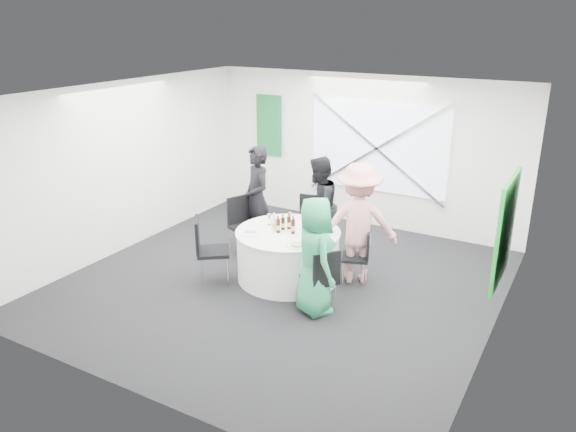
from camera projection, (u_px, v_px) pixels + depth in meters
The scene contains 44 objects.
floor at pixel (281, 283), 8.38m from camera, with size 6.00×6.00×0.00m, color black.
ceiling at pixel (281, 93), 7.43m from camera, with size 6.00×6.00×0.00m, color white.
wall_back at pixel (363, 151), 10.36m from camera, with size 6.00×6.00×0.00m, color white.
wall_front at pixel (126, 274), 5.45m from camera, with size 6.00×6.00×0.00m, color white.
wall_left at pixel (125, 167), 9.30m from camera, with size 6.00×6.00×0.00m, color white.
wall_right at pixel (504, 232), 6.51m from camera, with size 6.00×6.00×0.00m, color white.
window_panel at pixel (378, 148), 10.15m from camera, with size 2.60×0.03×1.60m, color white.
window_brace_a at pixel (377, 148), 10.12m from camera, with size 0.05×0.05×3.16m, color silver.
window_brace_b at pixel (377, 148), 10.12m from camera, with size 0.05×0.05×3.16m, color silver.
green_banner at pixel (269, 125), 11.15m from camera, with size 0.55×0.04×1.20m, color #125E32.
green_sign at pixel (505, 231), 7.10m from camera, with size 0.05×1.20×1.40m, color #188729.
banquet_table at pixel (288, 255), 8.41m from camera, with size 1.56×1.56×0.76m.
chair_back at pixel (309, 220), 9.25m from camera, with size 0.51×0.52×0.98m.
chair_back_left at pixel (242, 221), 9.29m from camera, with size 0.58×0.57×0.96m.
chair_back_right at pixel (361, 253), 8.21m from camera, with size 0.50×0.49×0.84m.
chair_front_right at pixel (323, 276), 7.40m from camera, with size 0.58×0.57×0.90m.
chair_front_left at pixel (207, 245), 8.19m from camera, with size 0.65×0.65×1.02m.
person_man_back_left at pixel (257, 199), 9.32m from camera, with size 0.65×0.43×1.79m, color black.
person_man_back at pixel (318, 206), 9.15m from camera, with size 0.80×0.44×1.65m, color black.
person_woman_pink at pixel (358, 224), 8.18m from camera, with size 1.17×0.54×1.81m, color pink.
person_woman_green at pixel (315, 256), 7.34m from camera, with size 0.78×0.51×1.60m, color #2B9D64.
plate_back at pixel (309, 220), 8.72m from camera, with size 0.26×0.26×0.01m.
plate_back_left at pixel (271, 219), 8.76m from camera, with size 0.25×0.25×0.01m.
plate_back_right at pixel (328, 232), 8.21m from camera, with size 0.27×0.27×0.04m.
plate_front_right at pixel (297, 245), 7.74m from camera, with size 0.27×0.27×0.04m.
plate_front_left at pixel (250, 234), 8.17m from camera, with size 0.26×0.26×0.01m.
napkin at pixel (251, 230), 8.22m from camera, with size 0.16×0.11×0.05m, color white.
beer_bottle_a at pixel (283, 224), 8.32m from camera, with size 0.06×0.06×0.24m.
beer_bottle_b at pixel (289, 223), 8.34m from camera, with size 0.06×0.06×0.25m.
beer_bottle_c at pixel (293, 227), 8.16m from camera, with size 0.06×0.06×0.28m.
beer_bottle_d at pixel (278, 226), 8.20m from camera, with size 0.06×0.06×0.26m.
green_water_bottle at pixel (304, 224), 8.21m from camera, with size 0.08×0.08×0.31m.
clear_water_bottle at pixel (274, 224), 8.28m from camera, with size 0.08×0.08×0.27m.
wine_glass_a at pixel (313, 227), 8.09m from camera, with size 0.07×0.07×0.17m.
wine_glass_b at pixel (269, 217), 8.51m from camera, with size 0.07×0.07×0.17m.
wine_glass_c at pixel (312, 220), 8.36m from camera, with size 0.07×0.07×0.17m.
wine_glass_d at pixel (290, 216), 8.56m from camera, with size 0.07×0.07×0.17m.
wine_glass_e at pixel (304, 232), 7.92m from camera, with size 0.07×0.07×0.17m.
fork_a at pixel (317, 223), 8.62m from camera, with size 0.01×0.15×0.01m, color silver.
knife_a at pixel (299, 218), 8.80m from camera, with size 0.01×0.15×0.01m, color silver.
fork_b at pixel (282, 218), 8.82m from camera, with size 0.01×0.15×0.01m, color silver.
knife_b at pixel (263, 221), 8.69m from camera, with size 0.01×0.15×0.01m, color silver.
fork_c at pixel (291, 246), 7.74m from camera, with size 0.01×0.15×0.01m, color silver.
knife_c at pixel (313, 243), 7.86m from camera, with size 0.01×0.15×0.01m, color silver.
Camera 1 is at (3.81, -6.51, 3.78)m, focal length 35.00 mm.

